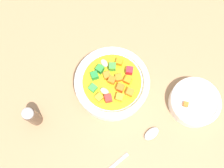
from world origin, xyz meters
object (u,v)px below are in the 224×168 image
soup_bowl_main (112,83)px  spoon (130,152)px  pepper_shaker (32,116)px  side_bowl_small (194,102)px

soup_bowl_main → spoon: bearing=-8.4°
spoon → soup_bowl_main: bearing=65.7°
soup_bowl_main → pepper_shaker: (0.59, -18.44, 1.27)cm
soup_bowl_main → side_bowl_small: bearing=54.7°
soup_bowl_main → pepper_shaker: pepper_shaker is taller
soup_bowl_main → pepper_shaker: size_ratio=2.11×
side_bowl_small → pepper_shaker: 35.33cm
side_bowl_small → pepper_shaker: pepper_shaker is taller
soup_bowl_main → spoon: (15.05, -2.22, -2.20)cm
pepper_shaker → side_bowl_small: bearing=73.1°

